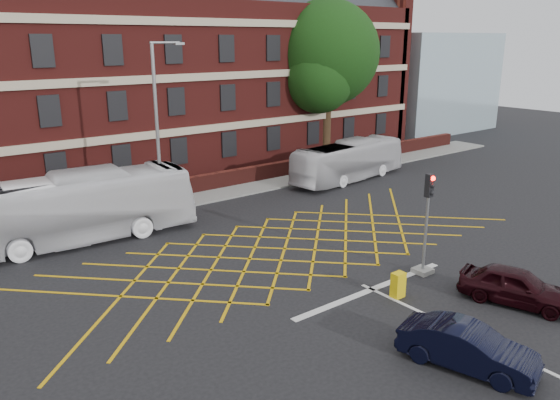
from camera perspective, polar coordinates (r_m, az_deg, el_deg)
ground at (r=24.20m, az=3.46°, el=-6.48°), size 120.00×120.00×0.00m
victorian_building at (r=41.50m, az=-17.17°, el=13.58°), size 51.00×12.17×20.40m
boundary_wall at (r=34.31m, az=-11.02°, el=1.17°), size 56.00×0.50×1.10m
far_pavement at (r=33.58m, az=-10.19°, el=0.01°), size 60.00×3.00×0.12m
glass_block at (r=61.82m, az=14.64°, el=11.86°), size 14.00×10.00×10.00m
box_junction_hatching at (r=25.62m, az=0.49°, el=-5.10°), size 8.22×8.22×0.02m
stop_line at (r=21.94m, az=9.58°, el=-9.19°), size 8.00×0.30×0.02m
centre_line at (r=18.79m, az=24.83°, el=-15.30°), size 0.15×14.00×0.02m
bus_left at (r=27.68m, az=-21.47°, el=-0.94°), size 12.30×3.73×3.38m
bus_right at (r=38.00m, az=7.20°, el=4.08°), size 9.94×3.44×2.71m
car_navy at (r=17.62m, az=19.01°, el=-14.34°), size 2.53×4.27×1.33m
car_maroon at (r=22.13m, az=23.45°, el=-8.25°), size 2.81×4.34×1.37m
deciduous_tree at (r=44.68m, az=4.89°, el=14.31°), size 8.33×8.28×12.50m
traffic_light_near at (r=23.21m, az=14.97°, el=-3.38°), size 0.70×0.70×4.27m
street_lamp at (r=28.95m, az=-12.38°, el=3.74°), size 2.25×1.00×9.31m
utility_cabinet at (r=21.34m, az=12.23°, el=-8.67°), size 0.50×0.36×0.99m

